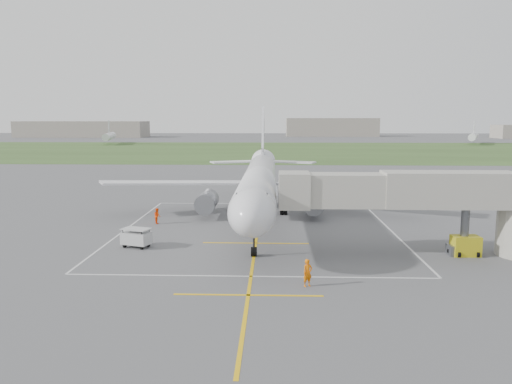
{
  "coord_description": "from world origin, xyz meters",
  "views": [
    {
      "loc": [
        1.64,
        -55.76,
        11.63
      ],
      "look_at": [
        -0.19,
        -4.0,
        4.0
      ],
      "focal_mm": 35.0,
      "sensor_mm": 36.0,
      "label": 1
    }
  ],
  "objects_px": {
    "gpu_unit": "(466,246)",
    "ramp_worker_wing": "(157,216)",
    "jet_bridge": "(439,201)",
    "baggage_cart": "(136,238)",
    "ramp_worker_nose": "(308,273)",
    "airliner": "(259,183)"
  },
  "relations": [
    {
      "from": "airliner",
      "to": "gpu_unit",
      "type": "xyz_separation_m",
      "value": [
        18.12,
        -14.36,
        -3.55
      ]
    },
    {
      "from": "gpu_unit",
      "to": "ramp_worker_wing",
      "type": "bearing_deg",
      "value": 155.43
    },
    {
      "from": "jet_bridge",
      "to": "gpu_unit",
      "type": "height_order",
      "value": "jet_bridge"
    },
    {
      "from": "ramp_worker_nose",
      "to": "jet_bridge",
      "type": "bearing_deg",
      "value": 6.17
    },
    {
      "from": "airliner",
      "to": "gpu_unit",
      "type": "distance_m",
      "value": 23.39
    },
    {
      "from": "airliner",
      "to": "ramp_worker_wing",
      "type": "height_order",
      "value": "airliner"
    },
    {
      "from": "airliner",
      "to": "ramp_worker_nose",
      "type": "xyz_separation_m",
      "value": [
        4.06,
        -22.82,
        -3.42
      ]
    },
    {
      "from": "baggage_cart",
      "to": "ramp_worker_wing",
      "type": "distance_m",
      "value": 10.36
    },
    {
      "from": "baggage_cart",
      "to": "ramp_worker_nose",
      "type": "xyz_separation_m",
      "value": [
        14.91,
        -10.24,
        0.08
      ]
    },
    {
      "from": "jet_bridge",
      "to": "ramp_worker_wing",
      "type": "xyz_separation_m",
      "value": [
        -27.05,
        12.02,
        -3.87
      ]
    },
    {
      "from": "gpu_unit",
      "to": "ramp_worker_nose",
      "type": "bearing_deg",
      "value": -151.16
    },
    {
      "from": "airliner",
      "to": "jet_bridge",
      "type": "bearing_deg",
      "value": -42.19
    },
    {
      "from": "airliner",
      "to": "ramp_worker_nose",
      "type": "distance_m",
      "value": 23.43
    },
    {
      "from": "airliner",
      "to": "jet_bridge",
      "type": "xyz_separation_m",
      "value": [
        15.72,
        -14.25,
        0.35
      ]
    },
    {
      "from": "airliner",
      "to": "baggage_cart",
      "type": "xyz_separation_m",
      "value": [
        -10.85,
        -12.58,
        -3.5
      ]
    },
    {
      "from": "gpu_unit",
      "to": "ramp_worker_nose",
      "type": "xyz_separation_m",
      "value": [
        -14.06,
        -8.46,
        0.13
      ]
    },
    {
      "from": "airliner",
      "to": "baggage_cart",
      "type": "height_order",
      "value": "airliner"
    },
    {
      "from": "jet_bridge",
      "to": "ramp_worker_nose",
      "type": "relative_size",
      "value": 12.0
    },
    {
      "from": "gpu_unit",
      "to": "ramp_worker_nose",
      "type": "relative_size",
      "value": 1.2
    },
    {
      "from": "airliner",
      "to": "ramp_worker_nose",
      "type": "relative_size",
      "value": 23.98
    },
    {
      "from": "ramp_worker_nose",
      "to": "ramp_worker_wing",
      "type": "xyz_separation_m",
      "value": [
        -15.39,
        20.59,
        -0.1
      ]
    },
    {
      "from": "ramp_worker_wing",
      "to": "gpu_unit",
      "type": "bearing_deg",
      "value": -140.02
    }
  ]
}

